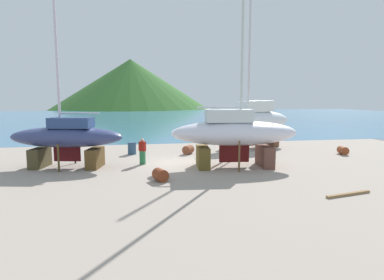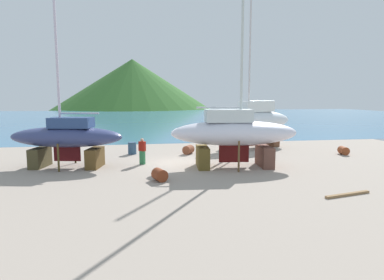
% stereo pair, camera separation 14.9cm
% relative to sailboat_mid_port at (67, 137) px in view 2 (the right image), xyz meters
% --- Properties ---
extents(ground_plane, '(44.42, 44.42, 0.00)m').
position_rel_sailboat_mid_port_xyz_m(ground_plane, '(6.76, -1.54, -1.90)').
color(ground_plane, gray).
extents(sea_water, '(148.52, 81.73, 0.01)m').
position_rel_sailboat_mid_port_xyz_m(sea_water, '(6.76, 50.43, -1.90)').
color(sea_water, teal).
rests_on(sea_water, ground).
extents(headland_hill, '(120.29, 120.29, 38.18)m').
position_rel_sailboat_mid_port_xyz_m(headland_hill, '(2.90, 112.01, -1.90)').
color(headland_hill, '#2E5E24').
rests_on(headland_hill, ground).
extents(sailboat_mid_port, '(7.37, 3.69, 12.65)m').
position_rel_sailboat_mid_port_xyz_m(sailboat_mid_port, '(0.00, 0.00, 0.00)').
color(sailboat_mid_port, '#463E24').
rests_on(sailboat_mid_port, ground).
extents(sailboat_small_center, '(8.83, 5.41, 13.96)m').
position_rel_sailboat_mid_port_xyz_m(sailboat_small_center, '(14.25, 5.85, 0.46)').
color(sailboat_small_center, '#533B20').
rests_on(sailboat_small_center, ground).
extents(sailboat_far_slipway, '(8.19, 3.45, 12.61)m').
position_rel_sailboat_mid_port_xyz_m(sailboat_far_slipway, '(10.35, -1.62, 0.25)').
color(sailboat_far_slipway, brown).
rests_on(sailboat_far_slipway, ground).
extents(worker, '(0.50, 0.46, 1.74)m').
position_rel_sailboat_mid_port_xyz_m(worker, '(4.66, 0.15, -1.00)').
color(worker, '#2E7646').
rests_on(worker, ground).
extents(barrel_rust_far, '(0.80, 0.80, 0.94)m').
position_rel_sailboat_mid_port_xyz_m(barrel_rust_far, '(3.95, 4.23, -1.43)').
color(barrel_rust_far, '#2E4D6A').
rests_on(barrel_rust_far, ground).
extents(barrel_rust_mid, '(1.03, 1.09, 0.67)m').
position_rel_sailboat_mid_port_xyz_m(barrel_rust_mid, '(8.27, 3.61, -1.56)').
color(barrel_rust_mid, brown).
rests_on(barrel_rust_mid, ground).
extents(barrel_tipped_right, '(0.78, 1.00, 0.61)m').
position_rel_sailboat_mid_port_xyz_m(barrel_tipped_right, '(20.07, 1.39, -1.59)').
color(barrel_tipped_right, brown).
rests_on(barrel_tipped_right, ground).
extents(barrel_by_slipway, '(0.88, 0.96, 0.66)m').
position_rel_sailboat_mid_port_xyz_m(barrel_by_slipway, '(5.49, -4.44, -1.57)').
color(barrel_by_slipway, maroon).
rests_on(barrel_by_slipway, ground).
extents(timber_short_cross, '(2.47, 0.72, 0.11)m').
position_rel_sailboat_mid_port_xyz_m(timber_short_cross, '(13.67, -8.46, -1.84)').
color(timber_short_cross, olive).
rests_on(timber_short_cross, ground).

